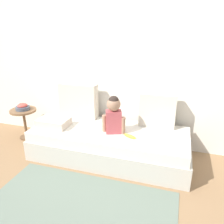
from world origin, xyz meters
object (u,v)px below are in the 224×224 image
object	(u,v)px
throw_pillow_left	(79,101)
folded_blanket	(54,122)
throw_pillow_right	(158,110)
side_table	(24,116)
couch	(109,144)
banana	(130,136)
toddler	(114,114)
fruit_bowl	(23,107)

from	to	relation	value
throw_pillow_left	folded_blanket	distance (m)	0.49
throw_pillow_right	side_table	world-z (taller)	throw_pillow_right
couch	throw_pillow_right	size ratio (longest dim) A/B	4.41
banana	side_table	xyz separation A→B (m)	(-1.72, 0.28, -0.06)
toddler	side_table	size ratio (longest dim) A/B	1.01
throw_pillow_right	folded_blanket	size ratio (longest dim) A/B	1.16
throw_pillow_left	throw_pillow_right	world-z (taller)	throw_pillow_left
throw_pillow_right	fruit_bowl	world-z (taller)	throw_pillow_right
banana	side_table	world-z (taller)	side_table
toddler	side_table	xyz separation A→B (m)	(-1.49, 0.20, -0.29)
side_table	throw_pillow_left	bearing A→B (deg)	10.55
banana	fruit_bowl	size ratio (longest dim) A/B	0.82
throw_pillow_left	fruit_bowl	xyz separation A→B (m)	(-0.86, -0.16, -0.13)
banana	toddler	bearing A→B (deg)	160.33
fruit_bowl	banana	bearing A→B (deg)	-9.24
couch	toddler	distance (m)	0.46
throw_pillow_left	throw_pillow_right	distance (m)	1.13
toddler	throw_pillow_left	bearing A→B (deg)	150.68
throw_pillow_right	throw_pillow_left	bearing A→B (deg)	180.00
toddler	banana	distance (m)	0.34
toddler	fruit_bowl	distance (m)	1.51
throw_pillow_right	banana	xyz separation A→B (m)	(-0.26, -0.44, -0.20)
toddler	banana	size ratio (longest dim) A/B	2.80
banana	folded_blanket	bearing A→B (deg)	178.30
throw_pillow_right	side_table	size ratio (longest dim) A/B	0.99
toddler	banana	bearing A→B (deg)	-19.67
couch	folded_blanket	xyz separation A→B (m)	(-0.74, -0.10, 0.25)
throw_pillow_left	side_table	distance (m)	0.92
couch	fruit_bowl	bearing A→B (deg)	174.08
couch	side_table	world-z (taller)	side_table
throw_pillow_right	folded_blanket	world-z (taller)	throw_pillow_right
throw_pillow_right	banana	world-z (taller)	throw_pillow_right
side_table	fruit_bowl	distance (m)	0.15
banana	folded_blanket	size ratio (longest dim) A/B	0.42
couch	side_table	xyz separation A→B (m)	(-1.42, 0.15, 0.16)
fruit_bowl	couch	bearing A→B (deg)	-5.92
folded_blanket	couch	bearing A→B (deg)	7.78
throw_pillow_left	banana	bearing A→B (deg)	-26.92
toddler	fruit_bowl	size ratio (longest dim) A/B	2.31
throw_pillow_right	toddler	xyz separation A→B (m)	(-0.49, -0.36, 0.03)
folded_blanket	side_table	xyz separation A→B (m)	(-0.67, 0.25, -0.09)
side_table	toddler	bearing A→B (deg)	-7.57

